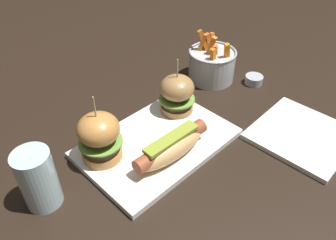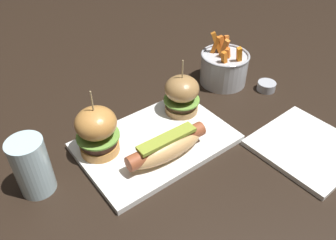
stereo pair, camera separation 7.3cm
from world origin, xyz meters
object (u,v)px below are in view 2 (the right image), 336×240
object	(u,v)px
platter_main	(156,142)
sauce_ramekin	(266,86)
hot_dog	(167,147)
fries_bucket	(224,67)
side_plate	(307,147)
water_glass	(32,166)
slider_right	(182,94)
slider_left	(97,131)

from	to	relation	value
platter_main	sauce_ramekin	bearing A→B (deg)	-0.96
hot_dog	fries_bucket	size ratio (longest dim) A/B	1.32
side_plate	water_glass	distance (m)	0.57
platter_main	side_plate	bearing A→B (deg)	-40.05
hot_dog	water_glass	bearing A→B (deg)	158.79
water_glass	side_plate	bearing A→B (deg)	-26.45
hot_dog	slider_right	bearing A→B (deg)	40.02
hot_dog	side_plate	size ratio (longest dim) A/B	0.91
slider_right	fries_bucket	distance (m)	0.20
platter_main	water_glass	distance (m)	0.26
platter_main	fries_bucket	distance (m)	0.32
platter_main	side_plate	size ratio (longest dim) A/B	1.64
side_plate	water_glass	size ratio (longest dim) A/B	1.67
fries_bucket	water_glass	xyz separation A→B (m)	(-0.55, -0.06, 0.01)
sauce_ramekin	platter_main	bearing A→B (deg)	179.04
hot_dog	water_glass	distance (m)	0.26
platter_main	side_plate	world-z (taller)	platter_main
fries_bucket	sauce_ramekin	bearing A→B (deg)	-57.65
platter_main	slider_left	xyz separation A→B (m)	(-0.11, 0.05, 0.06)
slider_right	side_plate	bearing A→B (deg)	-61.57
slider_right	hot_dog	bearing A→B (deg)	-139.98
water_glass	slider_left	bearing A→B (deg)	2.86
fries_bucket	water_glass	world-z (taller)	fries_bucket
hot_dog	slider_right	size ratio (longest dim) A/B	1.33
hot_dog	fries_bucket	distance (m)	0.35
platter_main	side_plate	xyz separation A→B (m)	(0.25, -0.21, -0.00)
platter_main	slider_right	size ratio (longest dim) A/B	2.38
platter_main	hot_dog	world-z (taller)	hot_dog
fries_bucket	water_glass	bearing A→B (deg)	-174.05
fries_bucket	sauce_ramekin	distance (m)	0.13
water_glass	fries_bucket	bearing A→B (deg)	5.95
slider_left	water_glass	size ratio (longest dim) A/B	1.26
platter_main	fries_bucket	world-z (taller)	fries_bucket
platter_main	hot_dog	bearing A→B (deg)	-102.04
side_plate	water_glass	bearing A→B (deg)	153.55
slider_right	sauce_ramekin	bearing A→B (deg)	-12.18
slider_left	hot_dog	bearing A→B (deg)	-44.63
sauce_ramekin	side_plate	size ratio (longest dim) A/B	0.24
fries_bucket	sauce_ramekin	world-z (taller)	fries_bucket
platter_main	slider_right	bearing A→B (deg)	23.61
platter_main	water_glass	xyz separation A→B (m)	(-0.25, 0.04, 0.05)
fries_bucket	side_plate	xyz separation A→B (m)	(-0.05, -0.31, -0.04)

